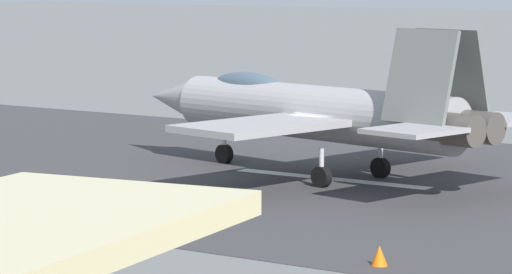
# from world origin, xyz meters

# --- Properties ---
(ground_plane) EXTENTS (400.00, 400.00, 0.00)m
(ground_plane) POSITION_xyz_m (0.00, 0.00, 0.00)
(ground_plane) COLOR slate
(runway_strip) EXTENTS (240.00, 26.00, 0.02)m
(runway_strip) POSITION_xyz_m (-0.02, 0.00, 0.01)
(runway_strip) COLOR #363637
(runway_strip) RESTS_ON ground
(fighter_jet) EXTENTS (17.78, 13.77, 5.68)m
(fighter_jet) POSITION_xyz_m (1.07, -0.14, 2.48)
(fighter_jet) COLOR gray
(fighter_jet) RESTS_ON ground
(crew_person) EXTENTS (0.51, 0.54, 1.69)m
(crew_person) POSITION_xyz_m (14.18, -11.85, 0.85)
(crew_person) COLOR #1E2338
(crew_person) RESTS_ON ground
(marker_cone_near) EXTENTS (0.44, 0.44, 0.55)m
(marker_cone_near) POSITION_xyz_m (-8.28, 11.80, 0.28)
(marker_cone_near) COLOR orange
(marker_cone_near) RESTS_ON ground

